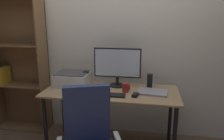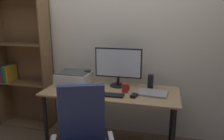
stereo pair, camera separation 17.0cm
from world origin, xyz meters
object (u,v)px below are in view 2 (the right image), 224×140
(desk, at_px, (111,98))
(coffee_mug, at_px, (125,88))
(laptop, at_px, (152,93))
(mouse, at_px, (134,96))
(speaker_right, at_px, (150,82))
(speaker_left, at_px, (88,77))
(bookshelf, at_px, (24,64))
(keyboard, at_px, (111,95))
(monitor, at_px, (118,65))
(printer, at_px, (74,78))

(desk, distance_m, coffee_mug, 0.22)
(laptop, bearing_deg, mouse, -135.60)
(laptop, relative_size, speaker_right, 1.88)
(laptop, bearing_deg, speaker_right, 108.40)
(coffee_mug, bearing_deg, mouse, -45.89)
(desk, xyz_separation_m, speaker_right, (0.44, 0.18, 0.18))
(mouse, xyz_separation_m, speaker_left, (-0.64, 0.32, 0.07))
(bookshelf, bearing_deg, speaker_right, -4.77)
(coffee_mug, bearing_deg, speaker_left, 159.30)
(keyboard, distance_m, bookshelf, 1.50)
(laptop, relative_size, speaker_left, 1.88)
(desk, bearing_deg, coffee_mug, -6.40)
(keyboard, height_order, bookshelf, bookshelf)
(monitor, bearing_deg, printer, -174.02)
(monitor, distance_m, bookshelf, 1.43)
(mouse, xyz_separation_m, printer, (-0.80, 0.27, 0.06))
(mouse, distance_m, laptop, 0.24)
(speaker_left, xyz_separation_m, bookshelf, (-1.02, 0.15, 0.08))
(monitor, xyz_separation_m, laptop, (0.43, -0.18, -0.26))
(coffee_mug, xyz_separation_m, laptop, (0.30, 0.02, -0.04))
(desk, xyz_separation_m, speaker_left, (-0.35, 0.18, 0.18))
(coffee_mug, relative_size, bookshelf, 0.06)
(desk, bearing_deg, printer, 166.03)
(mouse, bearing_deg, desk, 165.84)
(desk, relative_size, bookshelf, 0.84)
(desk, height_order, monitor, monitor)
(keyboard, distance_m, laptop, 0.47)
(printer, bearing_deg, mouse, -18.62)
(mouse, height_order, printer, printer)
(printer, bearing_deg, bookshelf, 166.88)
(printer, bearing_deg, speaker_right, 3.03)
(monitor, bearing_deg, mouse, -53.20)
(mouse, relative_size, speaker_right, 0.56)
(speaker_right, bearing_deg, mouse, -114.93)
(desk, relative_size, monitor, 2.72)
(keyboard, height_order, speaker_right, speaker_right)
(desk, relative_size, speaker_left, 9.07)
(coffee_mug, xyz_separation_m, printer, (-0.68, 0.15, 0.03))
(monitor, relative_size, coffee_mug, 5.48)
(laptop, relative_size, printer, 0.80)
(coffee_mug, distance_m, speaker_right, 0.33)
(desk, distance_m, mouse, 0.34)
(monitor, distance_m, keyboard, 0.43)
(speaker_right, distance_m, bookshelf, 1.81)
(coffee_mug, distance_m, speaker_left, 0.55)
(laptop, relative_size, bookshelf, 0.17)
(coffee_mug, relative_size, laptop, 0.32)
(mouse, bearing_deg, speaker_right, 77.07)
(coffee_mug, distance_m, bookshelf, 1.58)
(mouse, xyz_separation_m, coffee_mug, (-0.12, 0.12, 0.04))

